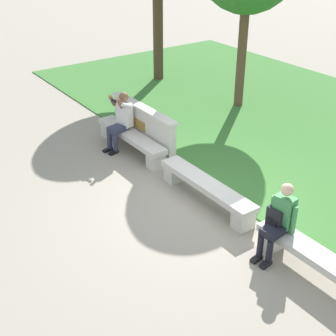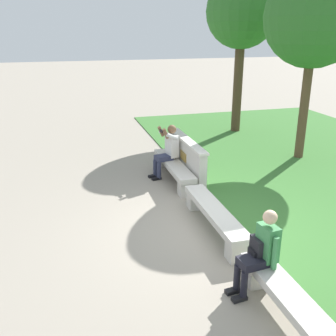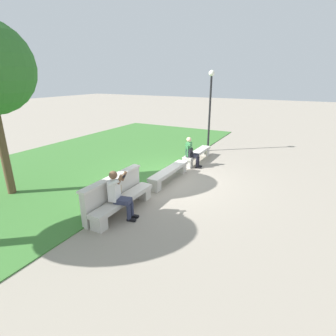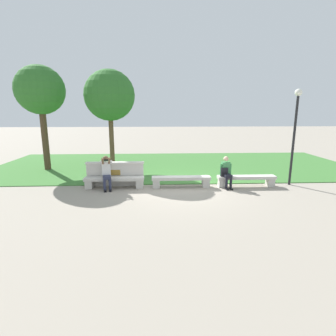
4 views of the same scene
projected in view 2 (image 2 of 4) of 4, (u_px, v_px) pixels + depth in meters
ground_plane at (214, 230)px, 7.35m from camera, size 80.00×80.00×0.00m
bench_main at (174, 168)px, 9.69m from camera, size 2.38×0.40×0.45m
bench_near at (215, 215)px, 7.25m from camera, size 2.38×0.40×0.45m
bench_mid at (297, 311)px, 4.80m from camera, size 2.38×0.40×0.45m
backrest_wall_with_plaque at (187, 159)px, 9.71m from camera, size 2.37×0.24×1.01m
person_photographer at (168, 148)px, 9.79m from camera, size 0.53×0.77×1.32m
person_distant at (261, 250)px, 5.45m from camera, size 0.48×0.70×1.26m
backpack at (259, 249)px, 5.55m from camera, size 0.28×0.24×0.43m
tree_behind_wall at (242, 13)px, 12.98m from camera, size 2.40×2.40×5.26m
tree_left_background at (315, 18)px, 10.14m from camera, size 2.63×2.63×5.15m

